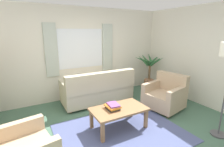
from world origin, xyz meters
The scene contains 10 objects.
ground_plane centered at (0.00, 0.00, 0.00)m, with size 6.24×6.24×0.00m, color #476B56.
wall_back centered at (0.00, 2.26, 1.30)m, with size 5.32×0.12×2.60m, color silver.
wall_right centered at (2.66, 0.00, 1.30)m, with size 0.12×4.40×2.60m, color silver.
window_with_curtains centered at (0.00, 2.18, 1.45)m, with size 1.98×0.07×1.40m.
area_rug centered at (0.00, 0.00, 0.01)m, with size 2.35×1.90×0.01m, color #4C5684.
couch centered at (0.21, 1.54, 0.37)m, with size 1.90×0.82×0.92m.
armchair_right centered at (1.58, 0.40, 0.35)m, with size 0.97×0.98×0.88m.
coffee_table centered at (0.05, 0.18, 0.38)m, with size 1.10×0.64×0.44m.
book_stack_on_table centered at (-0.07, 0.22, 0.49)m, with size 0.25×0.30×0.11m.
potted_plant centered at (2.22, 1.79, 0.62)m, with size 1.20×1.08×1.22m.
Camera 1 is at (-1.55, -2.44, 1.94)m, focal length 26.84 mm.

